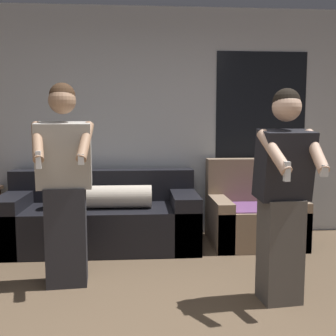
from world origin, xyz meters
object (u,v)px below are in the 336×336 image
couch (101,218)px  armchair (253,215)px  person_right (283,196)px  person_left (65,185)px

couch → armchair: size_ratio=2.13×
person_right → couch: bearing=135.2°
couch → person_right: bearing=-44.8°
armchair → person_right: person_right is taller
armchair → person_right: size_ratio=0.62×
armchair → couch: bearing=-179.0°
armchair → person_left: bearing=-150.5°
armchair → person_right: bearing=-98.5°
person_right → person_left: bearing=165.4°
armchair → person_right: (-0.22, -1.51, 0.51)m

